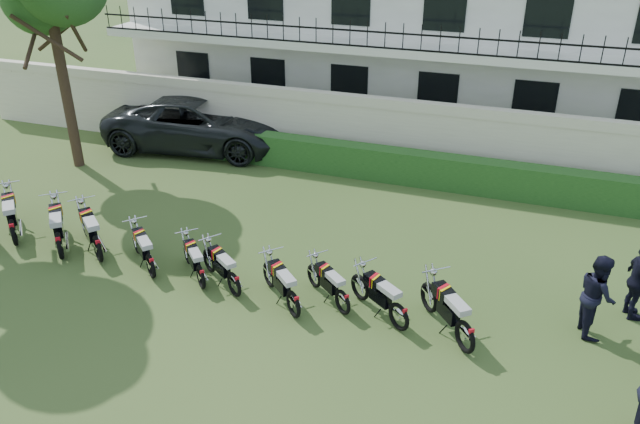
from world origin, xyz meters
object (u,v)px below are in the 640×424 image
object	(u,v)px
motorcycle_3	(150,261)
motorcycle_5	(234,279)
motorcycle_0	(12,226)
motorcycle_4	(200,272)
officer_5	(639,282)
motorcycle_8	(399,311)
officer_4	(597,295)
motorcycle_6	(293,298)
motorcycle_1	(59,240)
motorcycle_2	(97,243)
motorcycle_7	(343,297)
motorcycle_9	(466,330)
suv	(200,124)

from	to	relation	value
motorcycle_3	motorcycle_5	bearing A→B (deg)	-49.34
motorcycle_0	motorcycle_4	size ratio (longest dim) A/B	1.25
motorcycle_5	officer_5	bearing A→B (deg)	-39.68
officer_5	motorcycle_8	bearing A→B (deg)	100.67
motorcycle_3	officer_4	world-z (taller)	officer_4
motorcycle_6	officer_4	bearing A→B (deg)	-31.54
motorcycle_1	motorcycle_2	distance (m)	0.95
motorcycle_2	officer_5	bearing A→B (deg)	-40.64
motorcycle_5	motorcycle_4	bearing A→B (deg)	123.66
motorcycle_0	motorcycle_2	world-z (taller)	motorcycle_0
motorcycle_0	motorcycle_1	bearing A→B (deg)	-50.47
motorcycle_3	motorcycle_7	bearing A→B (deg)	-46.64
motorcycle_3	motorcycle_6	xyz separation A→B (m)	(3.56, -0.29, 0.00)
officer_4	officer_5	world-z (taller)	officer_4
motorcycle_1	motorcycle_7	bearing A→B (deg)	-39.69
motorcycle_0	officer_4	size ratio (longest dim) A/B	0.92
motorcycle_5	officer_4	bearing A→B (deg)	-44.22
motorcycle_6	motorcycle_7	size ratio (longest dim) A/B	1.03
motorcycle_9	suv	bearing A→B (deg)	102.28
motorcycle_1	motorcycle_8	size ratio (longest dim) A/B	1.08
officer_5	motorcycle_4	bearing A→B (deg)	88.78
motorcycle_0	motorcycle_6	size ratio (longest dim) A/B	1.13
motorcycle_1	motorcycle_9	distance (m)	9.46
motorcycle_8	suv	world-z (taller)	suv
motorcycle_2	motorcycle_6	world-z (taller)	motorcycle_2
motorcycle_3	officer_5	distance (m)	10.25
motorcycle_8	motorcycle_1	bearing A→B (deg)	126.66
motorcycle_2	motorcycle_7	world-z (taller)	motorcycle_2
motorcycle_3	motorcycle_6	world-z (taller)	motorcycle_6
officer_4	motorcycle_9	bearing A→B (deg)	110.23
motorcycle_3	officer_5	world-z (taller)	officer_5
motorcycle_5	motorcycle_6	size ratio (longest dim) A/B	1.06
motorcycle_5	motorcycle_6	distance (m)	1.49
motorcycle_6	officer_5	bearing A→B (deg)	-26.83
motorcycle_0	motorcycle_7	xyz separation A→B (m)	(8.45, 0.02, -0.11)
motorcycle_6	suv	size ratio (longest dim) A/B	0.22
motorcycle_1	suv	size ratio (longest dim) A/B	0.26
motorcycle_7	officer_4	distance (m)	4.92
motorcycle_0	motorcycle_5	distance (m)	6.08
motorcycle_0	officer_4	xyz separation A→B (m)	(13.22, 1.13, 0.32)
motorcycle_2	motorcycle_3	world-z (taller)	motorcycle_2
motorcycle_9	motorcycle_7	bearing A→B (deg)	132.04
motorcycle_9	officer_5	world-z (taller)	officer_5
motorcycle_0	motorcycle_4	world-z (taller)	motorcycle_0
officer_4	motorcycle_5	bearing A→B (deg)	87.09
motorcycle_4	motorcycle_7	xyz separation A→B (m)	(3.19, 0.15, -0.00)
motorcycle_5	motorcycle_9	xyz separation A→B (m)	(4.89, -0.19, 0.06)
motorcycle_7	officer_5	size ratio (longest dim) A/B	0.80
motorcycle_4	motorcycle_8	bearing A→B (deg)	-44.56
motorcycle_6	motorcycle_7	world-z (taller)	motorcycle_6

